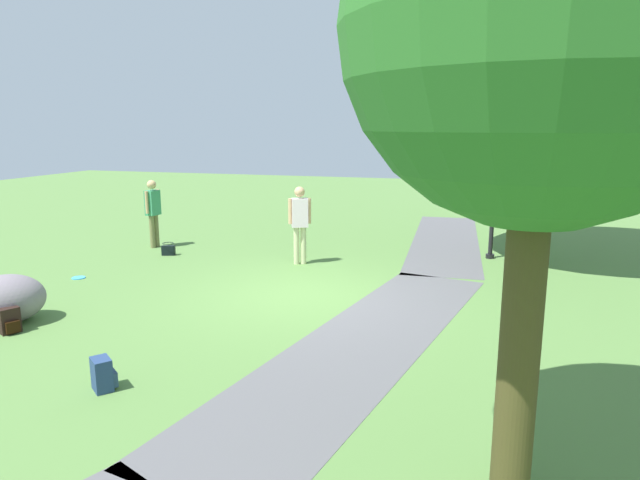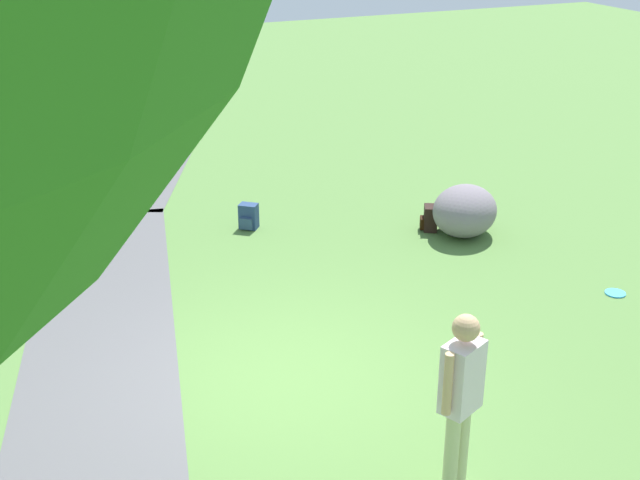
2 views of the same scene
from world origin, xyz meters
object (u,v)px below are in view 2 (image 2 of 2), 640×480
object	(u,v)px
lawn_boulder	(465,211)
frisbee_on_grass	(615,293)
backpack_by_boulder	(430,219)
man_near_boulder	(461,392)
spare_backpack_on_lawn	(248,217)

from	to	relation	value
lawn_boulder	frisbee_on_grass	world-z (taller)	lawn_boulder
lawn_boulder	backpack_by_boulder	size ratio (longest dim) A/B	3.75
man_near_boulder	backpack_by_boulder	bearing A→B (deg)	-27.97
man_near_boulder	backpack_by_boulder	size ratio (longest dim) A/B	4.45
lawn_boulder	frisbee_on_grass	distance (m)	2.68
frisbee_on_grass	man_near_boulder	bearing A→B (deg)	121.75
lawn_boulder	backpack_by_boulder	distance (m)	0.57
backpack_by_boulder	lawn_boulder	bearing A→B (deg)	-132.66
backpack_by_boulder	man_near_boulder	bearing A→B (deg)	152.03
lawn_boulder	backpack_by_boulder	xyz separation A→B (m)	(0.36, 0.39, -0.20)
spare_backpack_on_lawn	frisbee_on_grass	distance (m)	5.55
frisbee_on_grass	lawn_boulder	bearing A→B (deg)	16.86
man_near_boulder	spare_backpack_on_lawn	size ratio (longest dim) A/B	4.45
spare_backpack_on_lawn	frisbee_on_grass	bearing A→B (deg)	-137.46
lawn_boulder	backpack_by_boulder	world-z (taller)	lawn_boulder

